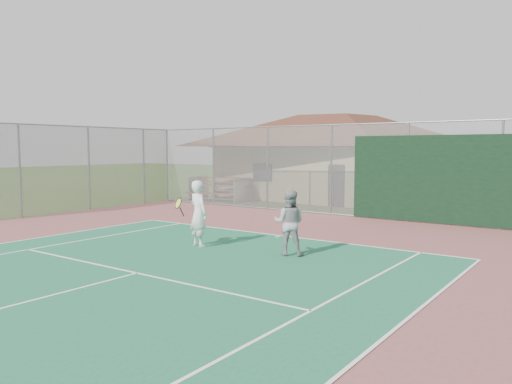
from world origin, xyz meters
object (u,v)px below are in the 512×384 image
player_grey_back (289,223)px  bleachers (219,188)px  player_white_front (198,214)px  clubhouse (337,148)px

player_grey_back → bleachers: bearing=-65.8°
bleachers → player_white_front: player_white_front is taller
clubhouse → player_white_front: (2.98, -13.99, -1.73)m
clubhouse → bleachers: bearing=-132.4°
clubhouse → bleachers: size_ratio=3.64×
bleachers → clubhouse: bearing=36.2°
player_grey_back → player_white_front: bearing=-12.4°
clubhouse → bleachers: 6.50m
clubhouse → player_grey_back: (5.50, -13.53, -1.81)m
clubhouse → player_white_front: size_ratio=6.92×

